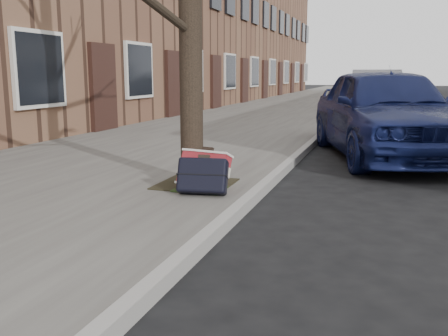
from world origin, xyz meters
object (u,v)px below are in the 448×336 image
(suitcase_red, at_px, (204,170))
(car_near_front, at_px, (385,112))
(suitcase_navy, at_px, (203,175))
(car_near_mid, at_px, (376,92))

(suitcase_red, bearing_deg, car_near_front, 74.45)
(suitcase_navy, bearing_deg, suitcase_red, 99.06)
(car_near_front, bearing_deg, suitcase_red, -134.21)
(suitcase_red, distance_m, car_near_front, 4.18)
(suitcase_navy, distance_m, car_near_front, 4.37)
(suitcase_navy, distance_m, car_near_mid, 13.29)
(car_near_front, height_order, car_near_mid, car_near_front)
(suitcase_navy, relative_size, car_near_front, 0.12)
(car_near_mid, bearing_deg, car_near_front, -91.45)
(suitcase_red, xyz_separation_m, car_near_mid, (1.53, 12.96, 0.43))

